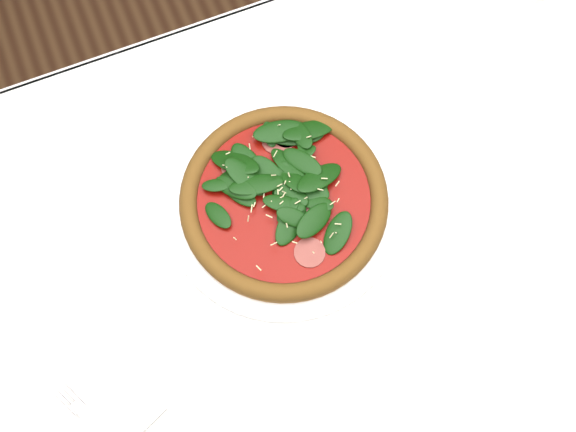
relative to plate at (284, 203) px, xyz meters
name	(u,v)px	position (x,y,z in m)	size (l,w,h in m)	color
ground	(302,331)	(0.02, -0.06, -0.76)	(6.00, 6.00, 0.00)	brown
dining_table	(311,257)	(0.02, -0.06, -0.11)	(1.21, 0.81, 0.75)	silver
plate	(284,203)	(0.00, 0.00, 0.00)	(0.34, 0.34, 0.01)	white
pizza	(284,198)	(0.00, 0.00, 0.02)	(0.34, 0.34, 0.04)	#A16627
napkin	(105,432)	(-0.33, -0.20, 0.00)	(0.15, 0.07, 0.01)	silver
fork	(90,418)	(-0.34, -0.18, 0.01)	(0.08, 0.13, 0.00)	silver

